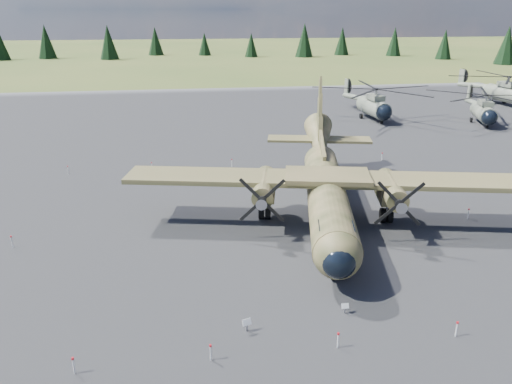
{
  "coord_description": "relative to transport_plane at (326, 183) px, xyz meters",
  "views": [
    {
      "loc": [
        -4.72,
        -32.36,
        15.11
      ],
      "look_at": [
        0.4,
        2.0,
        2.34
      ],
      "focal_mm": 35.0,
      "sensor_mm": 36.0,
      "label": 1
    }
  ],
  "objects": [
    {
      "name": "ground",
      "position": [
        -5.7,
        -1.88,
        -2.8
      ],
      "size": [
        500.0,
        500.0,
        0.0
      ],
      "primitive_type": "plane",
      "color": "brown",
      "rests_on": "ground"
    },
    {
      "name": "apron",
      "position": [
        -5.7,
        8.12,
        -2.8
      ],
      "size": [
        120.0,
        120.0,
        0.04
      ],
      "primitive_type": "cube",
      "color": "#535458",
      "rests_on": "ground"
    },
    {
      "name": "transport_plane",
      "position": [
        0.0,
        0.0,
        0.0
      ],
      "size": [
        29.51,
        26.48,
        9.76
      ],
      "rotation": [
        0.0,
        0.0,
        -0.22
      ],
      "color": "#404324",
      "rests_on": "ground"
    },
    {
      "name": "helicopter_near",
      "position": [
        16.84,
        34.13,
        0.46
      ],
      "size": [
        19.11,
        21.87,
        4.6
      ],
      "rotation": [
        0.0,
        0.0,
        0.06
      ],
      "color": "gray",
      "rests_on": "ground"
    },
    {
      "name": "helicopter_mid",
      "position": [
        30.87,
        29.0,
        0.19
      ],
      "size": [
        20.97,
        21.13,
        4.22
      ],
      "rotation": [
        0.0,
        0.0,
        -0.32
      ],
      "color": "gray",
      "rests_on": "ground"
    },
    {
      "name": "helicopter_far",
      "position": [
        42.73,
        42.25,
        0.62
      ],
      "size": [
        21.35,
        23.52,
        4.82
      ],
      "rotation": [
        0.0,
        0.0,
        0.14
      ],
      "color": "gray",
      "rests_on": "ground"
    },
    {
      "name": "info_placard_left",
      "position": [
        -7.79,
        -13.47,
        -2.32
      ],
      "size": [
        0.5,
        0.33,
        0.72
      ],
      "rotation": [
        0.0,
        0.0,
        0.32
      ],
      "color": "gray",
      "rests_on": "ground"
    },
    {
      "name": "info_placard_right",
      "position": [
        -2.48,
        -12.68,
        -2.4
      ],
      "size": [
        0.39,
        0.17,
        0.6
      ],
      "rotation": [
        0.0,
        0.0,
        0.02
      ],
      "color": "gray",
      "rests_on": "ground"
    },
    {
      "name": "barrier_fence",
      "position": [
        -6.16,
        -1.95,
        -2.3
      ],
      "size": [
        33.12,
        29.62,
        0.85
      ],
      "color": "white",
      "rests_on": "ground"
    },
    {
      "name": "treeline",
      "position": [
        -5.29,
        -4.44,
        2.08
      ],
      "size": [
        307.63,
        305.38,
        10.98
      ],
      "color": "black",
      "rests_on": "ground"
    }
  ]
}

